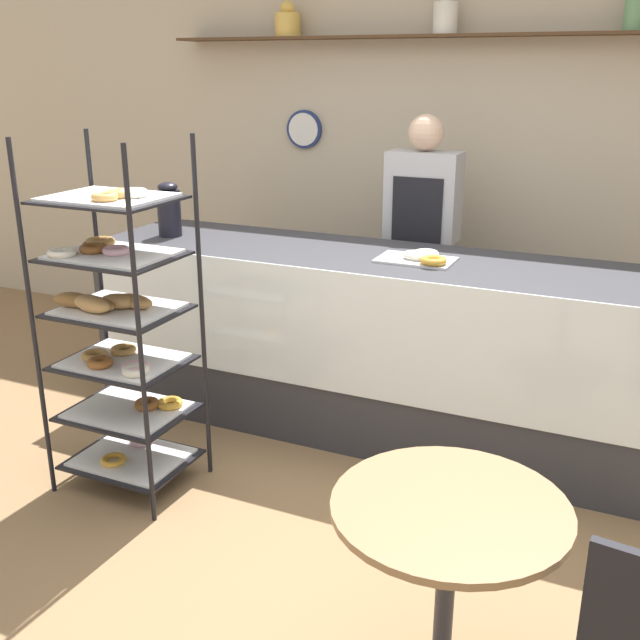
# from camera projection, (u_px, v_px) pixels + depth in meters

# --- Properties ---
(ground_plane) EXTENTS (14.00, 14.00, 0.00)m
(ground_plane) POSITION_uv_depth(u_px,v_px,m) (286.00, 523.00, 3.37)
(ground_plane) COLOR olive
(back_wall) EXTENTS (10.00, 0.30, 2.70)m
(back_wall) POSITION_uv_depth(u_px,v_px,m) (442.00, 160.00, 4.92)
(back_wall) COLOR beige
(back_wall) RESTS_ON ground_plane
(display_counter) EXTENTS (3.17, 0.78, 1.00)m
(display_counter) POSITION_uv_depth(u_px,v_px,m) (372.00, 343.00, 4.12)
(display_counter) COLOR #333338
(display_counter) RESTS_ON ground_plane
(pastry_rack) EXTENTS (0.61, 0.49, 1.68)m
(pastry_rack) POSITION_uv_depth(u_px,v_px,m) (118.00, 328.00, 3.45)
(pastry_rack) COLOR black
(pastry_rack) RESTS_ON ground_plane
(person_worker) EXTENTS (0.43, 0.23, 1.69)m
(person_worker) POSITION_uv_depth(u_px,v_px,m) (421.00, 244.00, 4.53)
(person_worker) COLOR #282833
(person_worker) RESTS_ON ground_plane
(cafe_table) EXTENTS (0.72, 0.72, 0.72)m
(cafe_table) POSITION_uv_depth(u_px,v_px,m) (447.00, 555.00, 2.28)
(cafe_table) COLOR #262628
(cafe_table) RESTS_ON ground_plane
(coffee_carafe) EXTENTS (0.14, 0.14, 0.32)m
(coffee_carafe) POSITION_uv_depth(u_px,v_px,m) (169.00, 210.00, 4.36)
(coffee_carafe) COLOR black
(coffee_carafe) RESTS_ON display_counter
(donut_tray_counter) EXTENTS (0.39, 0.26, 0.05)m
(donut_tray_counter) POSITION_uv_depth(u_px,v_px,m) (421.00, 258.00, 3.82)
(donut_tray_counter) COLOR silver
(donut_tray_counter) RESTS_ON display_counter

